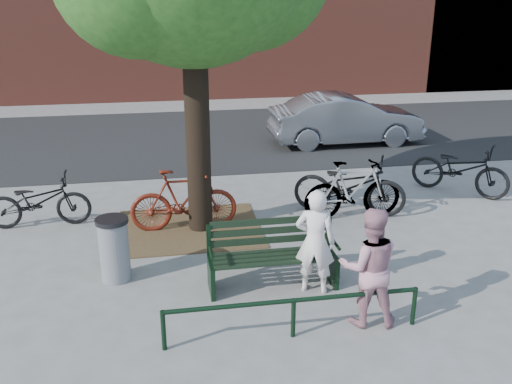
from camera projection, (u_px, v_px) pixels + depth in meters
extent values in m
plane|color=gray|center=(272.00, 287.00, 7.85)|extent=(90.00, 90.00, 0.00)
cube|color=brown|center=(189.00, 228.00, 9.72)|extent=(2.40, 2.00, 0.02)
cube|color=black|center=(211.00, 136.00, 15.72)|extent=(40.00, 7.00, 0.01)
cube|color=black|center=(211.00, 277.00, 7.63)|extent=(0.06, 0.52, 0.45)
cube|color=black|center=(209.00, 240.00, 7.70)|extent=(0.06, 0.06, 0.44)
cylinder|color=black|center=(211.00, 253.00, 7.40)|extent=(0.04, 0.36, 0.04)
cube|color=black|center=(332.00, 267.00, 7.91)|extent=(0.06, 0.52, 0.45)
cube|color=black|center=(328.00, 231.00, 7.97)|extent=(0.06, 0.06, 0.44)
cylinder|color=black|center=(335.00, 244.00, 7.68)|extent=(0.04, 0.36, 0.04)
cube|color=black|center=(273.00, 257.00, 7.69)|extent=(1.64, 0.46, 0.04)
cube|color=black|center=(270.00, 231.00, 7.81)|extent=(1.64, 0.03, 0.47)
cylinder|color=black|center=(163.00, 330.00, 6.40)|extent=(0.06, 0.06, 0.50)
cylinder|color=black|center=(293.00, 318.00, 6.65)|extent=(0.06, 0.06, 0.50)
cylinder|color=black|center=(414.00, 306.00, 6.89)|extent=(0.06, 0.06, 0.50)
cylinder|color=black|center=(294.00, 301.00, 6.57)|extent=(3.00, 0.06, 0.06)
cylinder|color=black|center=(197.00, 119.00, 9.11)|extent=(0.40, 0.40, 3.80)
imported|color=silver|center=(315.00, 242.00, 7.51)|extent=(0.62, 0.52, 1.45)
imported|color=#B67D8A|center=(369.00, 267.00, 6.77)|extent=(0.82, 0.68, 1.50)
cylinder|color=gray|center=(114.00, 251.00, 7.91)|extent=(0.41, 0.41, 0.86)
cylinder|color=black|center=(112.00, 221.00, 7.75)|extent=(0.45, 0.45, 0.06)
imported|color=black|center=(38.00, 201.00, 9.70)|extent=(1.74, 0.63, 0.91)
imported|color=#55170C|center=(184.00, 200.00, 9.53)|extent=(1.78, 0.51, 1.07)
imported|color=black|center=(349.00, 185.00, 10.25)|extent=(2.12, 1.47, 1.06)
imported|color=gray|center=(353.00, 190.00, 10.01)|extent=(1.78, 0.52, 1.06)
imported|color=black|center=(460.00, 169.00, 11.25)|extent=(1.84, 1.83, 1.01)
imported|color=slate|center=(346.00, 119.00, 14.82)|extent=(3.95, 1.41, 1.30)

